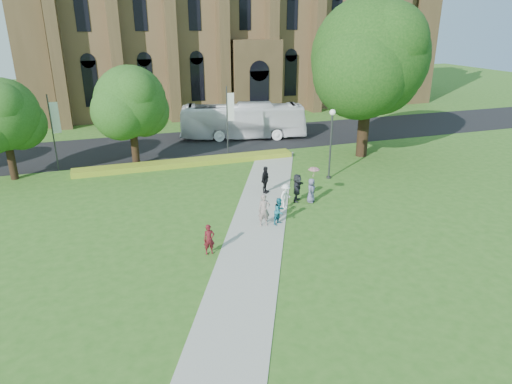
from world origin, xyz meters
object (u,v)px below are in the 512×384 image
object	(u,v)px
large_tree	(369,57)
tour_coach	(243,121)
streetlamp	(331,136)
pedestrian_0	(209,239)

from	to	relation	value
large_tree	tour_coach	bearing A→B (deg)	130.22
streetlamp	tour_coach	size ratio (longest dim) A/B	0.42
streetlamp	pedestrian_0	xyz separation A→B (m)	(-11.30, -8.69, -2.46)
tour_coach	large_tree	bearing A→B (deg)	-126.15
pedestrian_0	large_tree	bearing A→B (deg)	37.92
tour_coach	streetlamp	bearing A→B (deg)	-156.34
tour_coach	pedestrian_0	bearing A→B (deg)	172.26
streetlamp	tour_coach	distance (m)	14.21
streetlamp	tour_coach	bearing A→B (deg)	100.03
large_tree	tour_coach	distance (m)	13.99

